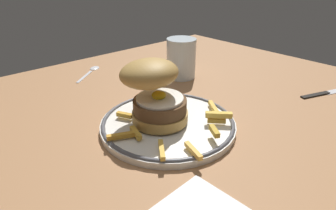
{
  "coord_description": "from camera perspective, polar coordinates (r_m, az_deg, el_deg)",
  "views": [
    {
      "loc": [
        -27.1,
        -36.65,
        27.38
      ],
      "look_at": [
        3.27,
        -2.93,
        4.6
      ],
      "focal_mm": 30.06,
      "sensor_mm": 36.0,
      "label": 1
    }
  ],
  "objects": [
    {
      "name": "ground_plane",
      "position": [
        0.54,
        -4.67,
        -6.25
      ],
      "size": [
        127.73,
        93.59,
        4.0
      ],
      "primitive_type": "cube",
      "color": "#9E6E47"
    },
    {
      "name": "dinner_plate",
      "position": [
        0.53,
        0.0,
        -3.67
      ],
      "size": [
        25.05,
        25.05,
        1.6
      ],
      "color": "white",
      "rests_on": "ground_plane"
    },
    {
      "name": "burger",
      "position": [
        0.5,
        -2.69,
        3.0
      ],
      "size": [
        11.62,
        12.84,
        11.74
      ],
      "color": "#B18642",
      "rests_on": "dinner_plate"
    },
    {
      "name": "fries_pile",
      "position": [
        0.5,
        1.76,
        -3.56
      ],
      "size": [
        23.38,
        21.38,
        1.95
      ],
      "color": "gold",
      "rests_on": "dinner_plate"
    },
    {
      "name": "water_glass",
      "position": [
        0.75,
        2.67,
        8.93
      ],
      "size": [
        7.7,
        7.7,
        10.34
      ],
      "color": "silver",
      "rests_on": "ground_plane"
    },
    {
      "name": "knife",
      "position": [
        0.76,
        29.49,
        2.26
      ],
      "size": [
        17.41,
        7.62,
        0.7
      ],
      "color": "black",
      "rests_on": "ground_plane"
    },
    {
      "name": "spoon",
      "position": [
        0.84,
        -15.07,
        7.06
      ],
      "size": [
        11.39,
        9.71,
        0.9
      ],
      "color": "silver",
      "rests_on": "ground_plane"
    }
  ]
}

